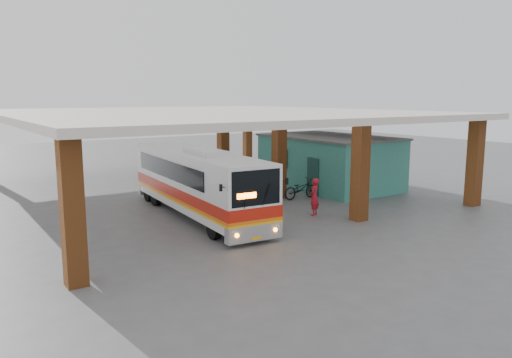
{
  "coord_description": "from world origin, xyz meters",
  "views": [
    {
      "loc": [
        -12.86,
        -18.44,
        5.46
      ],
      "look_at": [
        -0.51,
        0.0,
        1.77
      ],
      "focal_mm": 35.0,
      "sensor_mm": 36.0,
      "label": 1
    }
  ],
  "objects": [
    {
      "name": "brick_columns",
      "position": [
        1.43,
        5.0,
        2.17
      ],
      "size": [
        20.1,
        21.6,
        4.35
      ],
      "color": "#984F21",
      "rests_on": "ground"
    },
    {
      "name": "pedestrian",
      "position": [
        1.95,
        -1.17,
        0.87
      ],
      "size": [
        0.76,
        0.68,
        1.73
      ],
      "primitive_type": "imported",
      "rotation": [
        0.0,
        0.0,
        3.67
      ],
      "color": "#B41625",
      "rests_on": "ground"
    },
    {
      "name": "shop_building",
      "position": [
        7.49,
        4.0,
        1.56
      ],
      "size": [
        5.2,
        8.2,
        3.11
      ],
      "color": "#307865",
      "rests_on": "ground"
    },
    {
      "name": "motorcycle",
      "position": [
        3.81,
        2.14,
        0.55
      ],
      "size": [
        2.11,
        0.8,
        1.1
      ],
      "primitive_type": "imported",
      "rotation": [
        0.0,
        0.0,
        1.54
      ],
      "color": "black",
      "rests_on": "ground"
    },
    {
      "name": "canopy_roof",
      "position": [
        0.5,
        6.5,
        4.5
      ],
      "size": [
        21.0,
        23.0,
        0.3
      ],
      "primitive_type": "cube",
      "color": "beige",
      "rests_on": "brick_columns"
    },
    {
      "name": "red_chair",
      "position": [
        4.37,
        7.99,
        0.34
      ],
      "size": [
        0.43,
        0.43,
        0.75
      ],
      "rotation": [
        0.0,
        0.0,
        -0.09
      ],
      "color": "red",
      "rests_on": "ground"
    },
    {
      "name": "coach_bus",
      "position": [
        -2.6,
        1.67,
        1.58
      ],
      "size": [
        3.06,
        11.06,
        3.18
      ],
      "rotation": [
        0.0,
        0.0,
        -0.07
      ],
      "color": "silver",
      "rests_on": "ground"
    },
    {
      "name": "ground",
      "position": [
        0.0,
        0.0,
        0.0
      ],
      "size": [
        90.0,
        90.0,
        0.0
      ],
      "primitive_type": "plane",
      "color": "#515154",
      "rests_on": "ground"
    }
  ]
}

